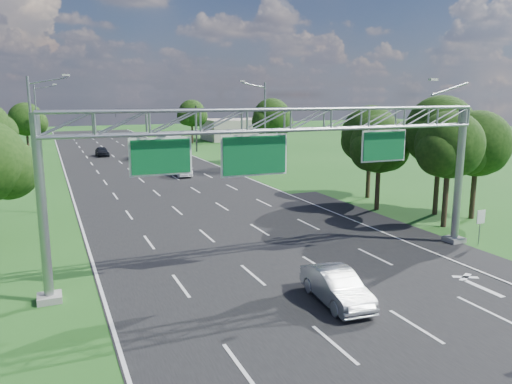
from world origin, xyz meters
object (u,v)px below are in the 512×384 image
sign_gantry (289,132)px  silver_sedan (336,287)px  regulatory_sign (481,220)px  traffic_signal (173,118)px  box_truck (170,145)px

sign_gantry → silver_sedan: size_ratio=5.40×
sign_gantry → regulatory_sign: bearing=-4.8°
traffic_signal → box_truck: (-1.26, -2.66, -3.68)m
regulatory_sign → sign_gantry: bearing=175.2°
traffic_signal → box_truck: traffic_signal is taller
sign_gantry → box_truck: bearing=83.3°
sign_gantry → box_truck: sign_gantry is taller
regulatory_sign → traffic_signal: size_ratio=0.17×
traffic_signal → silver_sedan: traffic_signal is taller
regulatory_sign → box_truck: box_truck is taller
sign_gantry → traffic_signal: size_ratio=1.92×
traffic_signal → regulatory_sign: bearing=-84.8°
sign_gantry → traffic_signal: 53.51m
regulatory_sign → traffic_signal: bearing=95.2°
regulatory_sign → traffic_signal: traffic_signal is taller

